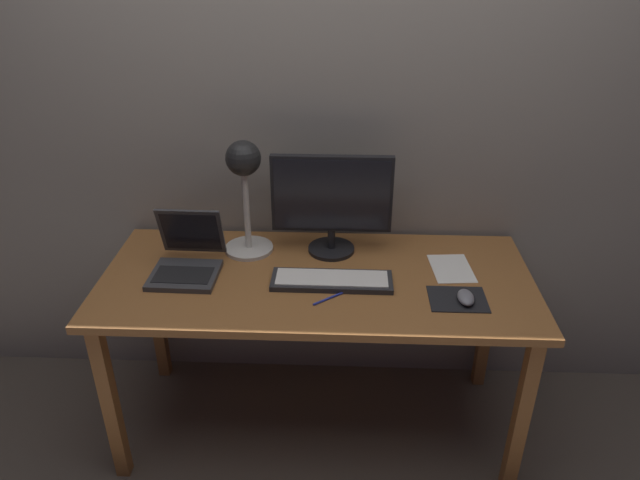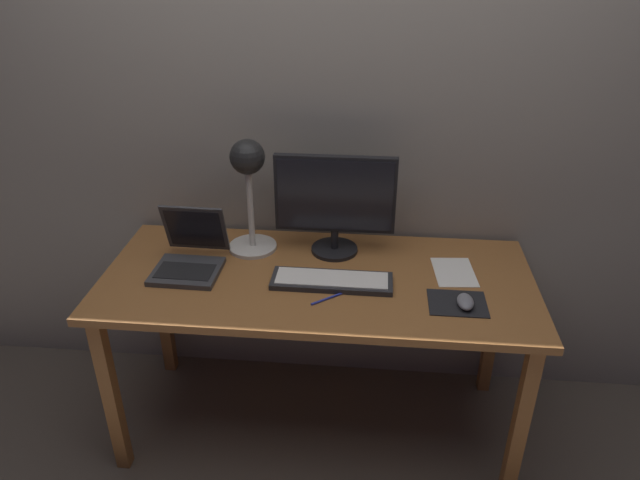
{
  "view_description": "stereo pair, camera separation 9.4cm",
  "coord_description": "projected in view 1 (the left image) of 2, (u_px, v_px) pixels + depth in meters",
  "views": [
    {
      "loc": [
        0.09,
        -1.85,
        1.89
      ],
      "look_at": [
        0.01,
        -0.05,
        0.92
      ],
      "focal_mm": 32.92,
      "sensor_mm": 36.0,
      "label": 1
    },
    {
      "loc": [
        0.19,
        -1.85,
        1.89
      ],
      "look_at": [
        0.01,
        -0.05,
        0.92
      ],
      "focal_mm": 32.92,
      "sensor_mm": 36.0,
      "label": 2
    }
  ],
  "objects": [
    {
      "name": "ground_plane",
      "position": [
        317.0,
        422.0,
        2.53
      ],
      "size": [
        4.8,
        4.8,
        0.0
      ],
      "primitive_type": "plane",
      "color": "brown",
      "rests_on": "ground"
    },
    {
      "name": "back_wall",
      "position": [
        321.0,
        98.0,
        2.26
      ],
      "size": [
        4.8,
        0.06,
        2.6
      ],
      "primitive_type": "cube",
      "color": "gray",
      "rests_on": "ground"
    },
    {
      "name": "desk",
      "position": [
        317.0,
        294.0,
        2.21
      ],
      "size": [
        1.6,
        0.7,
        0.74
      ],
      "color": "#935B2D",
      "rests_on": "ground"
    },
    {
      "name": "monitor",
      "position": [
        332.0,
        200.0,
        2.24
      ],
      "size": [
        0.46,
        0.18,
        0.4
      ],
      "color": "black",
      "rests_on": "desk"
    },
    {
      "name": "keyboard_main",
      "position": [
        332.0,
        280.0,
        2.13
      ],
      "size": [
        0.44,
        0.14,
        0.03
      ],
      "color": "#28282B",
      "rests_on": "desk"
    },
    {
      "name": "laptop",
      "position": [
        188.0,
        254.0,
        2.2
      ],
      "size": [
        0.25,
        0.29,
        0.22
      ],
      "color": "#38383A",
      "rests_on": "desk"
    },
    {
      "name": "desk_lamp",
      "position": [
        244.0,
        178.0,
        2.21
      ],
      "size": [
        0.19,
        0.19,
        0.46
      ],
      "color": "beige",
      "rests_on": "desk"
    },
    {
      "name": "mousepad",
      "position": [
        458.0,
        299.0,
        2.04
      ],
      "size": [
        0.2,
        0.16,
        0.0
      ],
      "primitive_type": "cube",
      "color": "black",
      "rests_on": "desk"
    },
    {
      "name": "mouse",
      "position": [
        466.0,
        297.0,
        2.02
      ],
      "size": [
        0.06,
        0.1,
        0.03
      ],
      "primitive_type": "ellipsoid",
      "color": "slate",
      "rests_on": "mousepad"
    },
    {
      "name": "paper_sheet_near_mouse",
      "position": [
        452.0,
        268.0,
        2.22
      ],
      "size": [
        0.16,
        0.22,
        0.0
      ],
      "primitive_type": "cube",
      "rotation": [
        0.0,
        0.0,
        0.08
      ],
      "color": "white",
      "rests_on": "desk"
    },
    {
      "name": "pen",
      "position": [
        330.0,
        298.0,
        2.04
      ],
      "size": [
        0.11,
        0.09,
        0.01
      ],
      "primitive_type": "cylinder",
      "rotation": [
        0.0,
        1.57,
        0.67
      ],
      "color": "#2633A5",
      "rests_on": "desk"
    }
  ]
}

